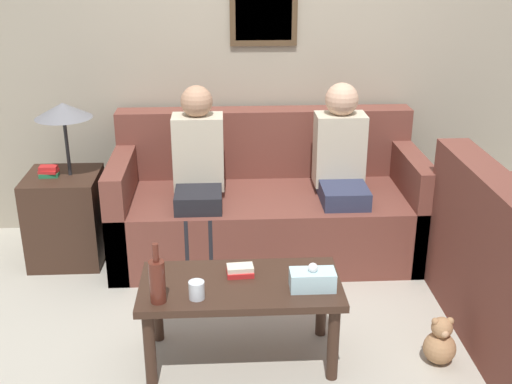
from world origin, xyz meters
TOP-DOWN VIEW (x-y plane):
  - ground_plane at (0.00, 0.00)m, footprint 16.00×16.00m
  - wall_back at (0.00, 1.04)m, footprint 9.00×0.08m
  - couch_main at (0.00, 0.55)m, footprint 2.14×0.93m
  - coffee_table at (-0.23, -0.75)m, footprint 1.05×0.52m
  - side_table_with_lamp at (-1.40, 0.47)m, footprint 0.49×0.49m
  - wine_bottle at (-0.63, -0.91)m, footprint 0.08×0.08m
  - drinking_glass at (-0.45, -0.89)m, footprint 0.08×0.08m
  - book_stack at (-0.23, -0.67)m, footprint 0.15×0.11m
  - tissue_box at (0.14, -0.83)m, footprint 0.23×0.12m
  - person_left at (-0.47, 0.38)m, footprint 0.34×0.57m
  - person_right at (0.50, 0.41)m, footprint 0.34×0.58m
  - teddy_bear at (0.83, -0.84)m, footprint 0.17×0.17m

SIDE VIEW (x-z plane):
  - ground_plane at x=0.00m, z-range 0.00..0.00m
  - teddy_bear at x=0.83m, z-range -0.02..0.25m
  - couch_main at x=0.00m, z-range -0.15..0.82m
  - side_table_with_lamp at x=-1.40m, z-range -0.18..0.95m
  - coffee_table at x=-0.23m, z-range 0.16..0.62m
  - book_stack at x=-0.23m, z-range 0.46..0.52m
  - drinking_glass at x=-0.45m, z-range 0.46..0.55m
  - tissue_box at x=0.14m, z-range 0.44..0.59m
  - wine_bottle at x=-0.63m, z-range 0.43..0.74m
  - person_left at x=-0.47m, z-range 0.06..1.29m
  - person_right at x=0.50m, z-range 0.07..1.30m
  - wall_back at x=0.00m, z-range 0.00..2.60m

